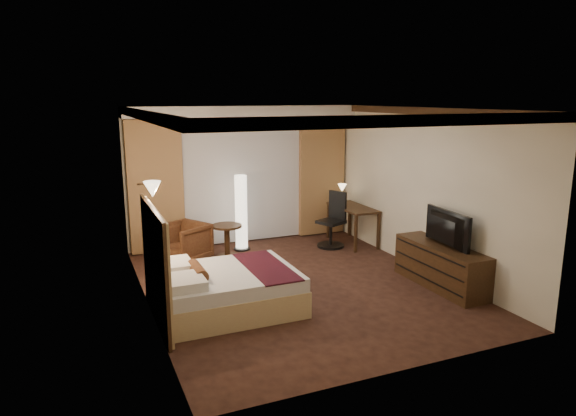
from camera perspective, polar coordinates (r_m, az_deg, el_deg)
name	(u,v)px	position (r m, az deg, el deg)	size (l,w,h in m)	color
floor	(298,285)	(8.06, 1.13, -8.58)	(4.50, 5.50, 0.01)	black
ceiling	(299,109)	(7.53, 1.21, 10.99)	(4.50, 5.50, 0.01)	white
back_wall	(242,175)	(10.22, -5.17, 3.68)	(4.50, 0.02, 2.70)	beige
left_wall	(144,213)	(7.08, -15.68, -0.57)	(0.02, 5.50, 2.70)	beige
right_wall	(422,190)	(8.83, 14.62, 1.97)	(0.02, 5.50, 2.70)	beige
crown_molding	(299,113)	(7.53, 1.21, 10.54)	(4.50, 5.50, 0.12)	black
soffit	(244,111)	(9.87, -4.86, 10.67)	(4.50, 0.50, 0.20)	white
curtain_sheer	(243,181)	(10.16, -5.02, 3.06)	(2.48, 0.04, 2.45)	silver
curtain_left_drape	(156,187)	(9.72, -14.49, 2.29)	(1.00, 0.14, 2.45)	tan
curtain_right_drape	(321,176)	(10.74, 3.74, 3.58)	(1.00, 0.14, 2.45)	tan
wall_sconce	(152,189)	(7.31, -14.84, 2.03)	(0.24, 0.24, 0.24)	white
bed	(228,290)	(7.15, -6.71, -9.09)	(1.86, 1.45, 0.54)	white
headboard	(156,266)	(6.81, -14.45, -6.25)	(0.12, 1.75, 1.50)	tan
armchair	(184,241)	(9.26, -11.52, -3.57)	(0.74, 0.69, 0.76)	#442214
side_table	(227,241)	(9.41, -6.78, -3.65)	(0.55, 0.55, 0.60)	black
floor_lamp	(241,213)	(9.72, -5.22, -0.50)	(0.31, 0.31, 1.45)	white
desk	(352,225)	(10.26, 7.18, -1.89)	(0.55, 1.21, 0.75)	black
desk_lamp	(342,194)	(10.53, 6.02, 1.54)	(0.18, 0.18, 0.34)	#FFD899
office_chair	(331,220)	(9.93, 4.80, -1.32)	(0.52, 0.52, 1.08)	black
dresser	(441,266)	(8.25, 16.61, -6.19)	(0.50, 1.69, 0.66)	black
television	(442,227)	(8.06, 16.72, -1.99)	(1.03, 0.59, 0.14)	black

